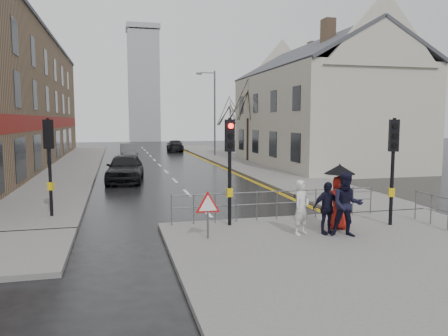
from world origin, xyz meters
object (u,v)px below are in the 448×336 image
pedestrian_a (302,207)px  pedestrian_d (327,208)px  pedestrian_with_umbrella (339,194)px  car_parked (125,168)px  car_mid (129,151)px  pedestrian_b (347,205)px

pedestrian_a → pedestrian_d: pedestrian_a is taller
pedestrian_with_umbrella → car_parked: 14.45m
pedestrian_a → car_mid: (-4.08, 28.90, -0.25)m
pedestrian_d → car_parked: pedestrian_d is taller
pedestrian_b → pedestrian_d: size_ratio=1.20×
car_mid → pedestrian_b: bearing=-81.0°
pedestrian_d → car_mid: pedestrian_d is taller
car_parked → car_mid: (0.64, 15.49, -0.12)m
pedestrian_b → car_parked: 15.12m
pedestrian_b → car_parked: size_ratio=0.39×
pedestrian_with_umbrella → pedestrian_d: 0.83m
pedestrian_b → pedestrian_d: (-0.42, 0.40, -0.15)m
pedestrian_with_umbrella → car_parked: (-6.09, 13.09, -0.43)m
pedestrian_b → car_parked: (-5.89, 13.93, -0.26)m
pedestrian_d → pedestrian_a: bearing=165.1°
pedestrian_with_umbrella → pedestrian_d: bearing=-144.7°
car_parked → car_mid: bearing=93.9°
pedestrian_b → pedestrian_d: 0.60m
pedestrian_a → car_parked: 14.23m
pedestrian_a → pedestrian_b: bearing=-53.0°
pedestrian_d → car_parked: bearing=105.9°
car_parked → pedestrian_a: bearing=-64.3°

